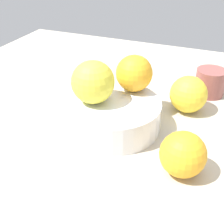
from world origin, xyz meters
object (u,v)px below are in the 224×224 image
Objects in this scene: orange_loose_0 at (183,154)px; ceramic_cup at (210,82)px; orange_in_bowl_1 at (134,73)px; fruit_bowl at (112,115)px; orange_loose_1 at (188,94)px; orange_in_bowl_0 at (93,82)px.

orange_loose_0 reaches higher than ceramic_cup.
orange_in_bowl_1 is 1.07× the size of ceramic_cup.
fruit_bowl is 2.57× the size of orange_in_bowl_1.
orange_loose_0 is 21.17cm from orange_loose_1.
orange_in_bowl_0 is 1.09× the size of orange_loose_0.
fruit_bowl is 2.40× the size of orange_loose_1.
orange_in_bowl_0 reaches higher than ceramic_cup.
orange_loose_0 is at bearing 152.16° from fruit_bowl.
fruit_bowl is 2.76× the size of ceramic_cup.
orange_in_bowl_1 is 13.61cm from orange_loose_1.
ceramic_cup is at bearing -126.80° from fruit_bowl.
orange_loose_1 is at bearing -140.83° from orange_in_bowl_0.
fruit_bowl is 18.22cm from orange_loose_0.
orange_in_bowl_0 is at bearing 49.29° from ceramic_cup.
orange_in_bowl_1 reaches higher than ceramic_cup.
fruit_bowl is at bearing 53.20° from ceramic_cup.
ceramic_cup is at bearing -91.38° from orange_loose_0.
ceramic_cup is at bearing -130.71° from orange_in_bowl_0.
orange_loose_0 is at bearing 132.33° from orange_in_bowl_1.
orange_loose_0 is (-13.83, 15.18, -5.84)cm from orange_in_bowl_1.
orange_loose_1 is (-10.97, -5.80, -5.60)cm from orange_in_bowl_1.
orange_loose_1 is at bearing -136.65° from fruit_bowl.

